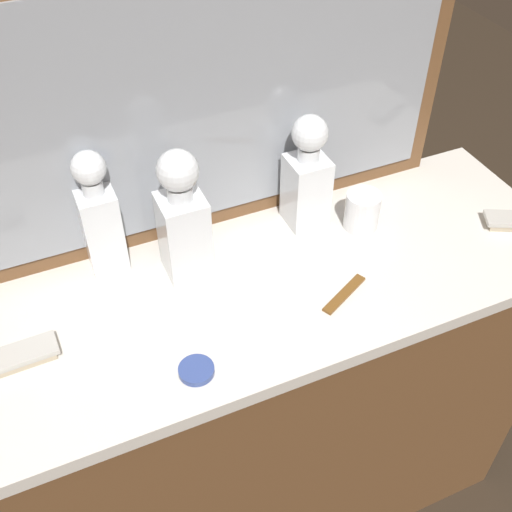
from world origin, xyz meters
The scene contains 10 objects.
ground_plane centered at (0.00, 0.00, 0.00)m, with size 6.00×6.00×0.00m, color #2D2319.
dresser centered at (0.00, 0.00, 0.47)m, with size 1.40×0.48×0.94m.
dresser_mirror centered at (0.00, 0.22, 1.24)m, with size 1.10×0.03×0.59m.
crystal_decanter_far_left centered at (-0.26, 0.18, 1.05)m, with size 0.07×0.07×0.28m.
crystal_decanter_right centered at (-0.11, 0.10, 1.06)m, with size 0.09×0.09×0.29m.
crystal_decanter_left centered at (0.18, 0.14, 1.05)m, with size 0.09×0.09×0.27m.
crystal_tumbler_center centered at (0.29, 0.07, 0.98)m, with size 0.08×0.08×0.09m.
silver_brush_far_right centered at (-0.48, -0.01, 0.95)m, with size 0.15×0.06×0.02m.
porcelain_dish centered at (-0.19, -0.16, 0.95)m, with size 0.07×0.07×0.01m.
tortoiseshell_comb centered at (0.15, -0.10, 0.94)m, with size 0.12×0.08×0.01m.
Camera 1 is at (-0.36, -0.82, 1.87)m, focal length 44.10 mm.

